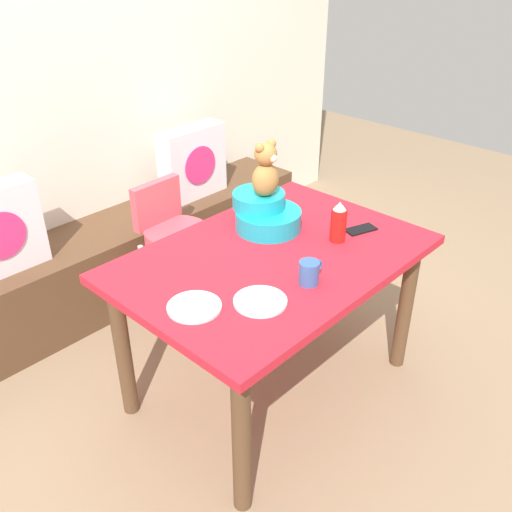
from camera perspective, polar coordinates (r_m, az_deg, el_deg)
ground_plane at (r=2.81m, az=1.52°, el=-12.93°), size 8.00×8.00×0.00m
back_wall at (r=3.27m, az=-18.66°, el=17.83°), size 4.40×0.10×2.60m
window_bench at (r=3.43m, az=-13.50°, el=-0.23°), size 2.60×0.44×0.46m
pillow_floral_right at (r=3.52m, az=-6.48°, el=9.44°), size 0.44×0.15×0.44m
dining_table at (r=2.42m, az=1.72°, el=-1.91°), size 1.31×0.90×0.74m
highchair at (r=3.01m, az=-8.28°, el=2.15°), size 0.34×0.46×0.79m
infant_seat_teal at (r=2.55m, az=0.93°, el=4.39°), size 0.30×0.33×0.16m
teddy_bear at (r=2.47m, az=0.98°, el=8.70°), size 0.13×0.12×0.25m
ketchup_bottle at (r=2.46m, az=8.40°, el=3.38°), size 0.07×0.07×0.18m
coffee_mug at (r=2.16m, az=5.46°, el=-1.67°), size 0.12×0.08×0.09m
dinner_plate_near at (r=2.06m, az=0.44°, el=-4.64°), size 0.20×0.20×0.01m
dinner_plate_far at (r=2.05m, az=-6.30°, el=-5.17°), size 0.20×0.20×0.01m
cell_phone at (r=2.60m, az=10.62°, el=2.68°), size 0.16×0.11×0.01m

